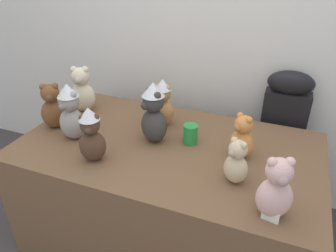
{
  "coord_description": "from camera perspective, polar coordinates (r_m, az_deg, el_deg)",
  "views": [
    {
      "loc": [
        0.56,
        -1.15,
        1.67
      ],
      "look_at": [
        0.0,
        0.25,
        0.82
      ],
      "focal_mm": 34.63,
      "sensor_mm": 36.0,
      "label": 1
    }
  ],
  "objects": [
    {
      "name": "teddy_bear_caramel",
      "position": [
        1.93,
        -0.94,
        4.06
      ],
      "size": [
        0.15,
        0.13,
        0.29
      ],
      "rotation": [
        0.0,
        0.0,
        0.13
      ],
      "color": "#B27A42",
      "rests_on": "display_table"
    },
    {
      "name": "name_card_front_left",
      "position": [
        1.39,
        17.55,
        -14.94
      ],
      "size": [
        0.07,
        0.02,
        0.05
      ],
      "primitive_type": "cube",
      "rotation": [
        0.0,
        0.0,
        -0.18
      ],
      "color": "white",
      "rests_on": "display_table"
    },
    {
      "name": "teddy_bear_ginger",
      "position": [
        1.68,
        12.88,
        -2.02
      ],
      "size": [
        0.16,
        0.16,
        0.24
      ],
      "rotation": [
        0.0,
        0.0,
        -0.55
      ],
      "color": "#D17F3D",
      "rests_on": "display_table"
    },
    {
      "name": "party_cup_green",
      "position": [
        1.79,
        3.96,
        -1.43
      ],
      "size": [
        0.08,
        0.08,
        0.11
      ],
      "primitive_type": "cylinder",
      "color": "#238C3D",
      "rests_on": "display_table"
    },
    {
      "name": "teddy_bear_chestnut",
      "position": [
        2.03,
        -19.62,
        3.12
      ],
      "size": [
        0.19,
        0.18,
        0.28
      ],
      "rotation": [
        0.0,
        0.0,
        0.54
      ],
      "color": "brown",
      "rests_on": "display_table"
    },
    {
      "name": "teddy_bear_cream",
      "position": [
        2.18,
        -14.85,
        6.05
      ],
      "size": [
        0.19,
        0.18,
        0.31
      ],
      "rotation": [
        0.0,
        0.0,
        0.36
      ],
      "color": "beige",
      "rests_on": "display_table"
    },
    {
      "name": "teddy_bear_ash",
      "position": [
        1.86,
        -16.75,
        2.28
      ],
      "size": [
        0.16,
        0.14,
        0.33
      ],
      "rotation": [
        0.0,
        0.0,
        -0.13
      ],
      "color": "gray",
      "rests_on": "display_table"
    },
    {
      "name": "teddy_bear_blush",
      "position": [
        1.36,
        18.42,
        -10.58
      ],
      "size": [
        0.18,
        0.17,
        0.28
      ],
      "rotation": [
        0.0,
        0.0,
        0.38
      ],
      "color": "beige",
      "rests_on": "display_table"
    },
    {
      "name": "instrument_case",
      "position": [
        2.31,
        18.99,
        -2.66
      ],
      "size": [
        0.28,
        0.12,
        1.01
      ],
      "rotation": [
        0.0,
        0.0,
        0.02
      ],
      "color": "black",
      "rests_on": "ground_plane"
    },
    {
      "name": "display_table",
      "position": [
        2.0,
        -0.0,
        -11.87
      ],
      "size": [
        1.64,
        0.93,
        0.7
      ],
      "primitive_type": "cube",
      "color": "brown",
      "rests_on": "ground_plane"
    },
    {
      "name": "teddy_bear_sand",
      "position": [
        1.51,
        11.93,
        -6.32
      ],
      "size": [
        0.15,
        0.14,
        0.23
      ],
      "rotation": [
        0.0,
        0.0,
        -0.53
      ],
      "color": "#CCB78E",
      "rests_on": "display_table"
    },
    {
      "name": "wall_back",
      "position": [
        2.22,
        7.27,
        19.42
      ],
      "size": [
        7.0,
        0.08,
        2.6
      ],
      "primitive_type": "cube",
      "color": "silver",
      "rests_on": "ground_plane"
    },
    {
      "name": "teddy_bear_cocoa",
      "position": [
        1.64,
        -13.35,
        -1.6
      ],
      "size": [
        0.17,
        0.16,
        0.3
      ],
      "rotation": [
        0.0,
        0.0,
        0.4
      ],
      "color": "#4C3323",
      "rests_on": "display_table"
    },
    {
      "name": "teddy_bear_charcoal",
      "position": [
        1.75,
        -2.56,
        2.22
      ],
      "size": [
        0.21,
        0.2,
        0.35
      ],
      "rotation": [
        0.0,
        0.0,
        -0.59
      ],
      "color": "#383533",
      "rests_on": "display_table"
    }
  ]
}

